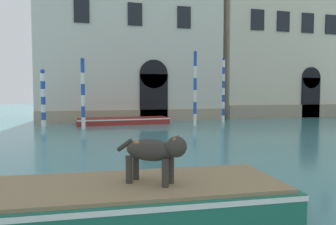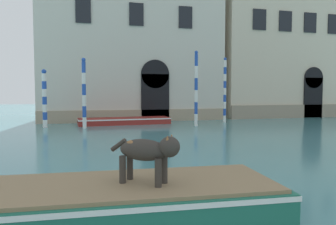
{
  "view_description": "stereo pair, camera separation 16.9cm",
  "coord_description": "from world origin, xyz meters",
  "px_view_note": "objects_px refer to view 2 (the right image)",
  "views": [
    {
      "loc": [
        -1.43,
        0.19,
        2.15
      ],
      "look_at": [
        2.54,
        14.43,
        1.2
      ],
      "focal_mm": 35.0,
      "sensor_mm": 36.0,
      "label": 1
    },
    {
      "loc": [
        -1.26,
        0.14,
        2.15
      ],
      "look_at": [
        2.54,
        14.43,
        1.2
      ],
      "focal_mm": 35.0,
      "sensor_mm": 36.0,
      "label": 2
    }
  ],
  "objects_px": {
    "mooring_pole_0": "(84,93)",
    "mooring_pole_3": "(45,98)",
    "mooring_pole_1": "(225,90)",
    "mooring_pole_2": "(196,88)",
    "dog_on_deck": "(148,151)",
    "boat_foreground": "(66,204)",
    "boat_moored_near_palazzo": "(125,121)"
  },
  "relations": [
    {
      "from": "mooring_pole_0",
      "to": "mooring_pole_3",
      "type": "xyz_separation_m",
      "value": [
        -2.28,
        1.05,
        -0.31
      ]
    },
    {
      "from": "mooring_pole_1",
      "to": "mooring_pole_2",
      "type": "height_order",
      "value": "mooring_pole_2"
    },
    {
      "from": "dog_on_deck",
      "to": "mooring_pole_0",
      "type": "xyz_separation_m",
      "value": [
        -0.88,
        14.5,
        0.89
      ]
    },
    {
      "from": "boat_foreground",
      "to": "boat_moored_near_palazzo",
      "type": "distance_m",
      "value": 16.42
    },
    {
      "from": "dog_on_deck",
      "to": "mooring_pole_1",
      "type": "relative_size",
      "value": 0.24
    },
    {
      "from": "dog_on_deck",
      "to": "mooring_pole_2",
      "type": "distance_m",
      "value": 15.28
    },
    {
      "from": "boat_foreground",
      "to": "mooring_pole_2",
      "type": "distance_m",
      "value": 15.73
    },
    {
      "from": "dog_on_deck",
      "to": "boat_moored_near_palazzo",
      "type": "distance_m",
      "value": 16.46
    },
    {
      "from": "dog_on_deck",
      "to": "mooring_pole_3",
      "type": "relative_size",
      "value": 0.3
    },
    {
      "from": "boat_moored_near_palazzo",
      "to": "mooring_pole_1",
      "type": "relative_size",
      "value": 1.35
    },
    {
      "from": "mooring_pole_1",
      "to": "boat_moored_near_palazzo",
      "type": "bearing_deg",
      "value": 175.28
    },
    {
      "from": "dog_on_deck",
      "to": "mooring_pole_0",
      "type": "bearing_deg",
      "value": 129.8
    },
    {
      "from": "mooring_pole_3",
      "to": "mooring_pole_2",
      "type": "bearing_deg",
      "value": -9.38
    },
    {
      "from": "dog_on_deck",
      "to": "mooring_pole_3",
      "type": "height_order",
      "value": "mooring_pole_3"
    },
    {
      "from": "dog_on_deck",
      "to": "mooring_pole_0",
      "type": "distance_m",
      "value": 14.55
    },
    {
      "from": "mooring_pole_0",
      "to": "mooring_pole_3",
      "type": "height_order",
      "value": "mooring_pole_0"
    },
    {
      "from": "mooring_pole_1",
      "to": "mooring_pole_2",
      "type": "relative_size",
      "value": 0.96
    },
    {
      "from": "boat_moored_near_palazzo",
      "to": "boat_foreground",
      "type": "bearing_deg",
      "value": -104.19
    },
    {
      "from": "boat_moored_near_palazzo",
      "to": "mooring_pole_3",
      "type": "distance_m",
      "value": 5.16
    },
    {
      "from": "dog_on_deck",
      "to": "mooring_pole_3",
      "type": "distance_m",
      "value": 15.87
    },
    {
      "from": "mooring_pole_2",
      "to": "mooring_pole_1",
      "type": "bearing_deg",
      "value": 32.24
    },
    {
      "from": "mooring_pole_0",
      "to": "mooring_pole_2",
      "type": "relative_size",
      "value": 0.88
    },
    {
      "from": "mooring_pole_2",
      "to": "boat_foreground",
      "type": "bearing_deg",
      "value": -117.48
    },
    {
      "from": "dog_on_deck",
      "to": "mooring_pole_2",
      "type": "xyz_separation_m",
      "value": [
        5.88,
        14.05,
        1.18
      ]
    },
    {
      "from": "boat_moored_near_palazzo",
      "to": "mooring_pole_2",
      "type": "xyz_separation_m",
      "value": [
        4.18,
        -2.3,
        2.13
      ]
    },
    {
      "from": "boat_moored_near_palazzo",
      "to": "mooring_pole_2",
      "type": "height_order",
      "value": "mooring_pole_2"
    },
    {
      "from": "boat_foreground",
      "to": "mooring_pole_1",
      "type": "distance_m",
      "value": 18.57
    },
    {
      "from": "boat_moored_near_palazzo",
      "to": "mooring_pole_3",
      "type": "xyz_separation_m",
      "value": [
        -4.86,
        -0.8,
        1.53
      ]
    },
    {
      "from": "mooring_pole_1",
      "to": "mooring_pole_0",
      "type": "bearing_deg",
      "value": -172.33
    },
    {
      "from": "dog_on_deck",
      "to": "mooring_pole_1",
      "type": "bearing_deg",
      "value": 97.7
    },
    {
      "from": "mooring_pole_3",
      "to": "boat_foreground",
      "type": "bearing_deg",
      "value": -83.16
    },
    {
      "from": "boat_moored_near_palazzo",
      "to": "mooring_pole_0",
      "type": "distance_m",
      "value": 3.67
    }
  ]
}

